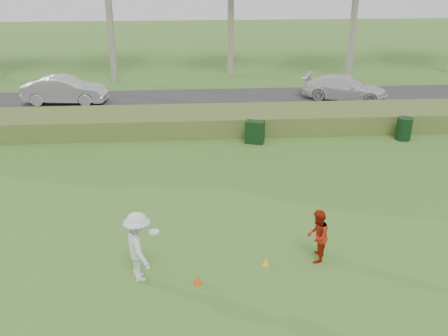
{
  "coord_description": "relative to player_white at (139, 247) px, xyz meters",
  "views": [
    {
      "loc": [
        -1.12,
        -10.97,
        7.56
      ],
      "look_at": [
        0.0,
        4.0,
        1.3
      ],
      "focal_mm": 40.0,
      "sensor_mm": 36.0,
      "label": 1
    }
  ],
  "objects": [
    {
      "name": "park_road",
      "position": [
        2.45,
        17.09,
        -0.91
      ],
      "size": [
        80.0,
        6.0,
        0.06
      ],
      "primitive_type": "cube",
      "color": "#2D2D2D",
      "rests_on": "ground"
    },
    {
      "name": "utility_cabinet",
      "position": [
        4.27,
        10.03,
        -0.43
      ],
      "size": [
        0.93,
        0.75,
        1.01
      ],
      "primitive_type": "cube",
      "rotation": [
        0.0,
        0.0,
        -0.35
      ],
      "color": "black",
      "rests_on": "ground"
    },
    {
      "name": "ground",
      "position": [
        2.45,
        0.09,
        -0.94
      ],
      "size": [
        120.0,
        120.0,
        0.0
      ],
      "primitive_type": "plane",
      "color": "#386A23",
      "rests_on": "ground"
    },
    {
      "name": "car_mid",
      "position": [
        -5.55,
        17.31,
        -0.12
      ],
      "size": [
        4.71,
        2.01,
        1.51
      ],
      "primitive_type": "imported",
      "rotation": [
        0.0,
        0.0,
        1.48
      ],
      "color": "silver",
      "rests_on": "park_road"
    },
    {
      "name": "cone_yellow",
      "position": [
        3.29,
        0.36,
        -0.83
      ],
      "size": [
        0.19,
        0.19,
        0.21
      ],
      "primitive_type": "cone",
      "color": "yellow",
      "rests_on": "ground"
    },
    {
      "name": "player_red",
      "position": [
        4.69,
        0.52,
        -0.2
      ],
      "size": [
        0.78,
        0.87,
        1.48
      ],
      "primitive_type": "imported",
      "rotation": [
        0.0,
        0.0,
        -1.94
      ],
      "color": "#A01E0D",
      "rests_on": "ground"
    },
    {
      "name": "player_white",
      "position": [
        0.0,
        0.0,
        0.0
      ],
      "size": [
        1.09,
        1.38,
        1.87
      ],
      "rotation": [
        0.0,
        0.0,
        1.95
      ],
      "color": "silver",
      "rests_on": "ground"
    },
    {
      "name": "trash_bin",
      "position": [
        11.07,
        9.98,
        -0.42
      ],
      "size": [
        0.78,
        0.78,
        1.03
      ],
      "primitive_type": "cylinder",
      "rotation": [
        0.0,
        0.0,
        -0.15
      ],
      "color": "black",
      "rests_on": "ground"
    },
    {
      "name": "cone_orange",
      "position": [
        1.46,
        -0.34,
        -0.82
      ],
      "size": [
        0.21,
        0.21,
        0.23
      ],
      "primitive_type": "cone",
      "color": "#FE470D",
      "rests_on": "ground"
    },
    {
      "name": "car_right",
      "position": [
        10.44,
        16.91,
        -0.18
      ],
      "size": [
        5.17,
        3.73,
        1.39
      ],
      "primitive_type": "imported",
      "rotation": [
        0.0,
        0.0,
        1.15
      ],
      "color": "silver",
      "rests_on": "park_road"
    },
    {
      "name": "reed_strip",
      "position": [
        2.45,
        12.09,
        -0.49
      ],
      "size": [
        80.0,
        3.0,
        0.9
      ],
      "primitive_type": "cube",
      "color": "#4B6127",
      "rests_on": "ground"
    }
  ]
}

